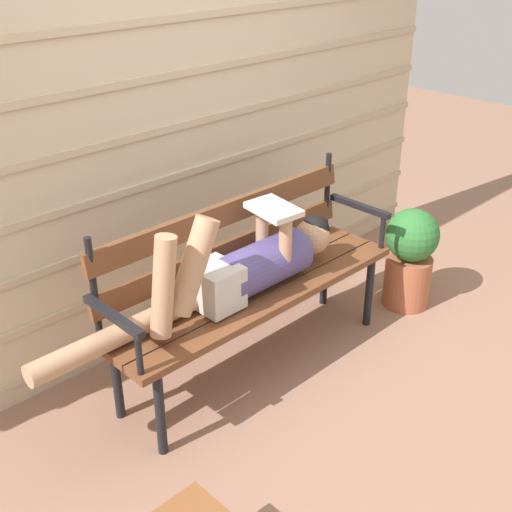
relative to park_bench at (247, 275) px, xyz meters
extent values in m
plane|color=#936B56|center=(0.00, -0.25, -0.52)|extent=(12.00, 12.00, 0.00)
cube|color=beige|center=(0.00, 0.55, 0.65)|extent=(4.18, 0.06, 2.34)
cube|color=#C1AD8E|center=(0.00, 0.52, -0.39)|extent=(4.18, 0.02, 0.04)
cube|color=#C1AD8E|center=(0.00, 0.52, -0.13)|extent=(4.18, 0.02, 0.04)
cube|color=#C1AD8E|center=(0.00, 0.52, 0.13)|extent=(4.18, 0.02, 0.04)
cube|color=#C1AD8E|center=(0.00, 0.52, 0.39)|extent=(4.18, 0.02, 0.04)
cube|color=#C1AD8E|center=(0.00, 0.52, 0.65)|extent=(4.18, 0.02, 0.04)
cube|color=#C1AD8E|center=(0.00, 0.52, 0.91)|extent=(4.18, 0.02, 0.04)
cube|color=#C1AD8E|center=(0.00, 0.52, 1.17)|extent=(4.18, 0.02, 0.04)
cube|color=brown|center=(0.00, -0.21, -0.07)|extent=(1.68, 0.13, 0.04)
cube|color=brown|center=(0.00, -0.07, -0.07)|extent=(1.68, 0.13, 0.04)
cube|color=brown|center=(0.00, 0.08, -0.07)|extent=(1.68, 0.13, 0.04)
cube|color=brown|center=(0.00, 0.14, 0.08)|extent=(1.61, 0.05, 0.11)
cube|color=brown|center=(0.00, 0.14, 0.29)|extent=(1.61, 0.05, 0.11)
cylinder|color=black|center=(-0.77, 0.14, 0.18)|extent=(0.03, 0.03, 0.47)
cylinder|color=black|center=(0.77, 0.14, 0.18)|extent=(0.03, 0.03, 0.47)
cylinder|color=black|center=(-0.74, -0.23, -0.30)|extent=(0.04, 0.04, 0.43)
cylinder|color=black|center=(0.74, -0.23, -0.30)|extent=(0.04, 0.04, 0.43)
cylinder|color=black|center=(-0.74, 0.10, -0.30)|extent=(0.04, 0.04, 0.43)
cylinder|color=black|center=(0.74, 0.10, -0.30)|extent=(0.04, 0.04, 0.43)
cube|color=black|center=(-0.81, -0.07, 0.15)|extent=(0.04, 0.40, 0.03)
cylinder|color=black|center=(-0.81, -0.23, 0.05)|extent=(0.03, 0.03, 0.20)
cube|color=black|center=(0.81, -0.07, 0.15)|extent=(0.04, 0.40, 0.03)
cylinder|color=black|center=(0.81, -0.23, 0.05)|extent=(0.03, 0.03, 0.20)
cylinder|color=#514784|center=(0.05, -0.07, 0.07)|extent=(0.49, 0.23, 0.23)
cube|color=silver|center=(-0.26, -0.07, 0.07)|extent=(0.20, 0.22, 0.21)
sphere|color=tan|center=(0.41, -0.07, 0.10)|extent=(0.19, 0.19, 0.19)
sphere|color=black|center=(0.43, -0.07, 0.13)|extent=(0.16, 0.16, 0.16)
cylinder|color=tan|center=(-0.43, -0.13, 0.26)|extent=(0.29, 0.11, 0.44)
cylinder|color=tan|center=(-0.60, -0.13, 0.22)|extent=(0.16, 0.09, 0.46)
cylinder|color=tan|center=(-0.76, -0.01, 0.00)|extent=(0.84, 0.10, 0.10)
cylinder|color=tan|center=(0.12, -0.15, 0.20)|extent=(0.06, 0.06, 0.26)
cylinder|color=tan|center=(0.12, 0.01, 0.20)|extent=(0.06, 0.06, 0.26)
cube|color=silver|center=(0.12, -0.07, 0.34)|extent=(0.20, 0.27, 0.04)
cylinder|color=#AD5B3D|center=(1.09, -0.25, -0.37)|extent=(0.28, 0.28, 0.31)
sphere|color=#2D7033|center=(1.09, -0.25, -0.06)|extent=(0.31, 0.31, 0.31)
camera|label=1|loc=(-1.98, -2.09, 1.60)|focal=46.21mm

